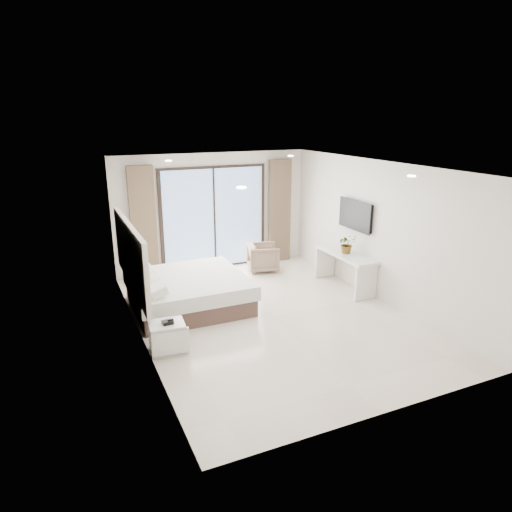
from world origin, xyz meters
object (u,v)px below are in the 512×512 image
object	(u,v)px
nightstand	(167,337)
armchair	(263,256)
bed	(188,292)
console_desk	(345,262)

from	to	relation	value
nightstand	armchair	size ratio (longest dim) A/B	0.82
bed	nightstand	distance (m)	1.73
armchair	bed	bearing A→B (deg)	137.10
bed	nightstand	size ratio (longest dim) A/B	3.71
console_desk	armchair	size ratio (longest dim) A/B	2.36
bed	armchair	xyz separation A→B (m)	(2.21, 1.35, 0.04)
console_desk	bed	bearing A→B (deg)	173.82
bed	nightstand	xyz separation A→B (m)	(-0.77, -1.55, -0.07)
bed	nightstand	bearing A→B (deg)	-116.25
bed	console_desk	bearing A→B (deg)	-6.18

